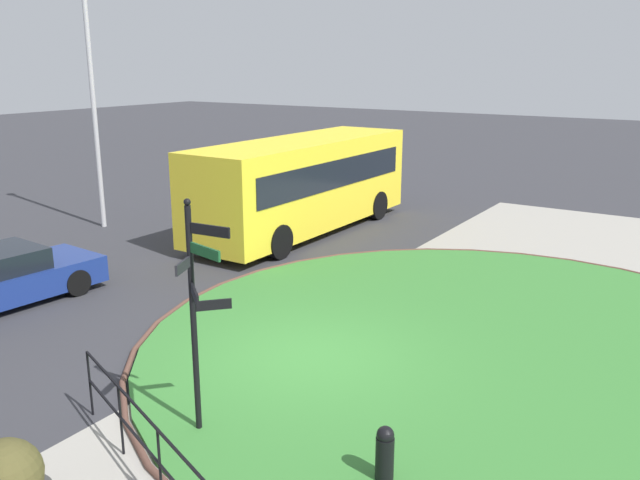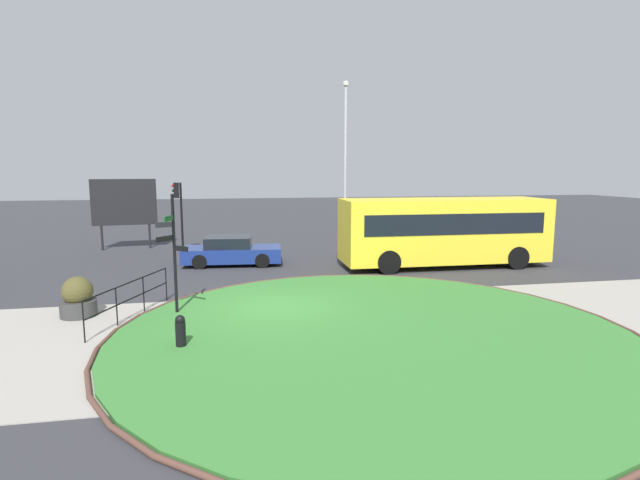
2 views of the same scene
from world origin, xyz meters
TOP-DOWN VIEW (x-y plane):
  - ground at (0.00, 0.00)m, footprint 120.00×120.00m
  - sidewalk_paving at (0.00, -2.22)m, footprint 32.00×7.56m
  - grass_island at (2.28, -2.65)m, footprint 13.50×13.50m
  - grass_kerb_ring at (2.28, -2.65)m, footprint 13.81×13.81m
  - signpost_directional at (-3.00, -0.07)m, footprint 0.90×0.75m
  - bollard_foreground at (-2.59, -2.91)m, footprint 0.25×0.25m
  - railing_grass_edge at (-4.24, -0.11)m, footprint 1.54×3.90m
  - bus_yellow at (8.01, 5.58)m, footprint 9.15×2.75m
  - car_far_lane at (-1.31, 7.64)m, footprint 4.52×2.22m
  - traffic_light_near at (-3.92, 11.21)m, footprint 0.49×0.28m
  - lamppost_tall at (4.94, 11.67)m, footprint 0.32×0.32m
  - billboard_left at (-6.93, 13.17)m, footprint 3.31×0.55m
  - planter_near_signpost at (-5.81, 0.40)m, footprint 1.02×1.02m

SIDE VIEW (x-z plane):
  - ground at x=0.00m, z-range 0.00..0.00m
  - sidewalk_paving at x=0.00m, z-range 0.00..0.02m
  - grass_island at x=2.28m, z-range 0.00..0.10m
  - grass_kerb_ring at x=2.28m, z-range 0.00..0.11m
  - bollard_foreground at x=-2.59m, z-range 0.01..0.87m
  - planter_near_signpost at x=-5.81m, z-range -0.06..1.14m
  - car_far_lane at x=-1.31m, z-range -0.04..1.26m
  - railing_grass_edge at x=-4.24m, z-range 0.16..1.26m
  - bus_yellow at x=8.01m, z-range 0.12..3.14m
  - signpost_directional at x=-3.00m, z-range 0.31..3.93m
  - billboard_left at x=-6.93m, z-range 0.59..4.39m
  - traffic_light_near at x=-3.92m, z-range 0.85..4.50m
  - lamppost_tall at x=4.94m, z-range 0.30..9.28m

